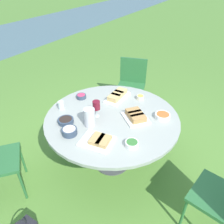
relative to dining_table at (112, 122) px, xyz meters
The scene contains 15 objects.
ground_plane 0.66m from the dining_table, ahead, with size 40.00×40.00×0.00m, color #5B8C38.
dining_table is the anchor object (origin of this frame).
chair_far_back 1.34m from the dining_table, 16.77° to the left, with size 0.53×0.54×0.89m.
water_pitcher 0.33m from the dining_table, 153.94° to the left, with size 0.13×0.12×0.20m.
wine_glass 0.28m from the dining_table, 118.38° to the left, with size 0.08×0.08×0.19m.
platter_bread_main 0.29m from the dining_table, 68.12° to the right, with size 0.37×0.38×0.08m.
platter_charcuterie 0.42m from the dining_table, 21.25° to the left, with size 0.39×0.19×0.08m.
platter_sandwich_side 0.46m from the dining_table, 165.71° to the right, with size 0.29×0.34×0.06m.
bowl_fries 0.53m from the dining_table, 12.20° to the right, with size 0.09×0.09×0.05m.
bowl_salad 0.52m from the dining_table, 127.76° to the right, with size 0.13×0.13×0.05m.
bowl_olives 0.52m from the dining_table, 134.11° to the left, with size 0.17×0.17×0.05m.
bowl_dip_red 0.57m from the dining_table, 75.01° to the left, with size 0.12×0.12×0.05m.
bowl_dip_cream 0.53m from the dining_table, 156.61° to the left, with size 0.15×0.15×0.07m.
bowl_roasted_veg 0.57m from the dining_table, 61.88° to the right, with size 0.17×0.17×0.05m.
cup_water_near 0.63m from the dining_table, 106.56° to the left, with size 0.07×0.07×0.10m.
Camera 1 is at (-1.71, -1.03, 2.15)m, focal length 35.00 mm.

